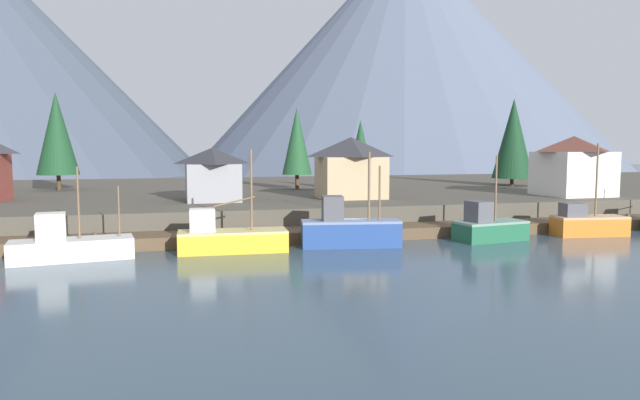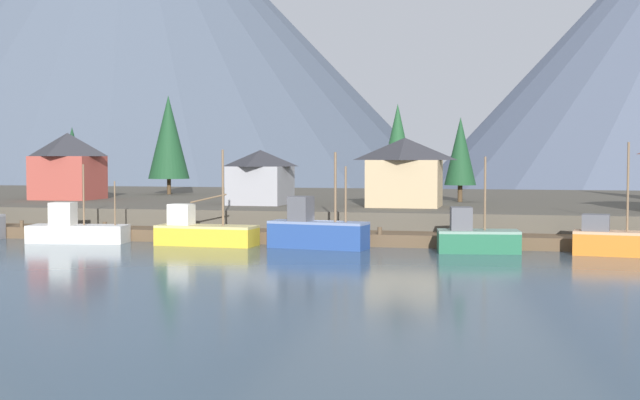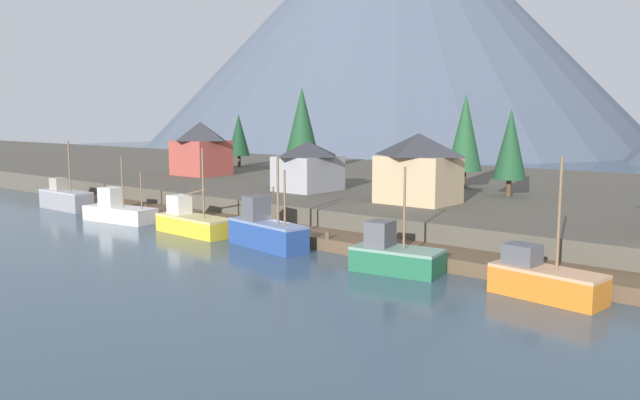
{
  "view_description": "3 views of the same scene",
  "coord_description": "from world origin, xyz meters",
  "px_view_note": "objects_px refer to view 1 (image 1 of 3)",
  "views": [
    {
      "loc": [
        -14.4,
        -45.08,
        7.92
      ],
      "look_at": [
        -1.67,
        3.72,
        3.29
      ],
      "focal_mm": 32.11,
      "sensor_mm": 36.0,
      "label": 1
    },
    {
      "loc": [
        15.0,
        -68.14,
        7.21
      ],
      "look_at": [
        -1.61,
        3.2,
        3.56
      ],
      "focal_mm": 48.65,
      "sensor_mm": 36.0,
      "label": 2
    },
    {
      "loc": [
        34.72,
        -37.61,
        10.49
      ],
      "look_at": [
        0.41,
        3.58,
        3.44
      ],
      "focal_mm": 35.43,
      "sensor_mm": 36.0,
      "label": 3
    }
  ],
  "objects_px": {
    "house_grey": "(213,174)",
    "conifer_mid_right": "(57,133)",
    "conifer_back_left": "(297,141)",
    "fishing_boat_green": "(489,228)",
    "fishing_boat_blue": "(349,230)",
    "conifer_near_left": "(360,149)",
    "house_white": "(573,165)",
    "conifer_near_right": "(513,138)",
    "fishing_boat_orange": "(587,224)",
    "fishing_boat_white": "(69,246)",
    "fishing_boat_yellow": "(230,238)",
    "house_tan": "(351,167)"
  },
  "relations": [
    {
      "from": "house_tan",
      "to": "house_white",
      "type": "distance_m",
      "value": 25.49
    },
    {
      "from": "fishing_boat_yellow",
      "to": "conifer_back_left",
      "type": "relative_size",
      "value": 0.78
    },
    {
      "from": "fishing_boat_yellow",
      "to": "house_white",
      "type": "distance_m",
      "value": 41.78
    },
    {
      "from": "conifer_near_right",
      "to": "fishing_boat_orange",
      "type": "bearing_deg",
      "value": -110.77
    },
    {
      "from": "fishing_boat_yellow",
      "to": "conifer_near_left",
      "type": "xyz_separation_m",
      "value": [
        18.95,
        25.21,
        6.76
      ]
    },
    {
      "from": "fishing_boat_yellow",
      "to": "conifer_near_left",
      "type": "distance_m",
      "value": 32.25
    },
    {
      "from": "fishing_boat_orange",
      "to": "house_grey",
      "type": "xyz_separation_m",
      "value": [
        -32.13,
        16.1,
        4.17
      ]
    },
    {
      "from": "house_white",
      "to": "conifer_near_right",
      "type": "xyz_separation_m",
      "value": [
        3.11,
        16.6,
        3.29
      ]
    },
    {
      "from": "fishing_boat_blue",
      "to": "conifer_near_right",
      "type": "distance_m",
      "value": 44.71
    },
    {
      "from": "fishing_boat_blue",
      "to": "fishing_boat_orange",
      "type": "relative_size",
      "value": 0.98
    },
    {
      "from": "fishing_boat_yellow",
      "to": "conifer_mid_right",
      "type": "xyz_separation_m",
      "value": [
        -18.1,
        35.53,
        8.66
      ]
    },
    {
      "from": "house_white",
      "to": "fishing_boat_green",
      "type": "bearing_deg",
      "value": -145.63
    },
    {
      "from": "fishing_boat_blue",
      "to": "conifer_near_right",
      "type": "bearing_deg",
      "value": 49.62
    },
    {
      "from": "conifer_near_left",
      "to": "house_white",
      "type": "bearing_deg",
      "value": -32.58
    },
    {
      "from": "conifer_near_right",
      "to": "conifer_back_left",
      "type": "bearing_deg",
      "value": 178.05
    },
    {
      "from": "fishing_boat_orange",
      "to": "conifer_back_left",
      "type": "height_order",
      "value": "conifer_back_left"
    },
    {
      "from": "fishing_boat_blue",
      "to": "conifer_near_left",
      "type": "xyz_separation_m",
      "value": [
        9.5,
        25.34,
        6.44
      ]
    },
    {
      "from": "fishing_boat_orange",
      "to": "conifer_mid_right",
      "type": "xyz_separation_m",
      "value": [
        -50.14,
        35.55,
        8.62
      ]
    },
    {
      "from": "fishing_boat_white",
      "to": "conifer_near_right",
      "type": "xyz_separation_m",
      "value": [
        54.14,
        28.88,
        8.18
      ]
    },
    {
      "from": "house_tan",
      "to": "conifer_back_left",
      "type": "distance_m",
      "value": 15.09
    },
    {
      "from": "fishing_boat_white",
      "to": "conifer_near_left",
      "type": "distance_m",
      "value": 40.17
    },
    {
      "from": "house_tan",
      "to": "conifer_near_right",
      "type": "bearing_deg",
      "value": 25.4
    },
    {
      "from": "fishing_boat_blue",
      "to": "fishing_boat_white",
      "type": "bearing_deg",
      "value": -170.35
    },
    {
      "from": "fishing_boat_orange",
      "to": "conifer_near_left",
      "type": "xyz_separation_m",
      "value": [
        -13.09,
        25.22,
        6.71
      ]
    },
    {
      "from": "fishing_boat_orange",
      "to": "conifer_near_right",
      "type": "distance_m",
      "value": 31.57
    },
    {
      "from": "house_white",
      "to": "conifer_near_left",
      "type": "height_order",
      "value": "conifer_near_left"
    },
    {
      "from": "fishing_boat_blue",
      "to": "fishing_boat_green",
      "type": "relative_size",
      "value": 1.12
    },
    {
      "from": "fishing_boat_blue",
      "to": "house_tan",
      "type": "distance_m",
      "value": 16.58
    },
    {
      "from": "fishing_boat_white",
      "to": "fishing_boat_orange",
      "type": "xyz_separation_m",
      "value": [
        43.32,
        0.36,
        0.06
      ]
    },
    {
      "from": "house_grey",
      "to": "house_white",
      "type": "height_order",
      "value": "house_white"
    },
    {
      "from": "fishing_boat_green",
      "to": "house_grey",
      "type": "distance_m",
      "value": 27.72
    },
    {
      "from": "fishing_boat_white",
      "to": "conifer_near_right",
      "type": "relative_size",
      "value": 0.69
    },
    {
      "from": "fishing_boat_orange",
      "to": "fishing_boat_blue",
      "type": "bearing_deg",
      "value": -172.29
    },
    {
      "from": "house_tan",
      "to": "conifer_near_left",
      "type": "bearing_deg",
      "value": 66.16
    },
    {
      "from": "house_grey",
      "to": "conifer_back_left",
      "type": "xyz_separation_m",
      "value": [
        11.81,
        13.49,
        3.51
      ]
    },
    {
      "from": "fishing_boat_yellow",
      "to": "fishing_boat_green",
      "type": "xyz_separation_m",
      "value": [
        21.89,
        -0.31,
        0.09
      ]
    },
    {
      "from": "conifer_near_left",
      "to": "fishing_boat_white",
      "type": "bearing_deg",
      "value": -139.77
    },
    {
      "from": "conifer_near_left",
      "to": "conifer_near_right",
      "type": "height_order",
      "value": "conifer_near_right"
    },
    {
      "from": "fishing_boat_yellow",
      "to": "house_white",
      "type": "bearing_deg",
      "value": 19.53
    },
    {
      "from": "fishing_boat_blue",
      "to": "house_tan",
      "type": "height_order",
      "value": "house_tan"
    },
    {
      "from": "fishing_boat_blue",
      "to": "house_tan",
      "type": "bearing_deg",
      "value": 80.76
    },
    {
      "from": "house_grey",
      "to": "conifer_mid_right",
      "type": "distance_m",
      "value": 26.88
    },
    {
      "from": "fishing_boat_white",
      "to": "house_grey",
      "type": "distance_m",
      "value": 20.35
    },
    {
      "from": "conifer_mid_right",
      "to": "house_tan",
      "type": "bearing_deg",
      "value": -32.21
    },
    {
      "from": "fishing_boat_yellow",
      "to": "conifer_near_right",
      "type": "distance_m",
      "value": 52.12
    },
    {
      "from": "fishing_boat_white",
      "to": "fishing_boat_yellow",
      "type": "xyz_separation_m",
      "value": [
        11.28,
        0.37,
        0.01
      ]
    },
    {
      "from": "conifer_back_left",
      "to": "fishing_boat_green",
      "type": "bearing_deg",
      "value": -71.22
    },
    {
      "from": "house_white",
      "to": "conifer_near_right",
      "type": "bearing_deg",
      "value": 79.4
    },
    {
      "from": "fishing_boat_yellow",
      "to": "conifer_mid_right",
      "type": "distance_m",
      "value": 40.81
    },
    {
      "from": "house_tan",
      "to": "conifer_mid_right",
      "type": "bearing_deg",
      "value": 147.79
    }
  ]
}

